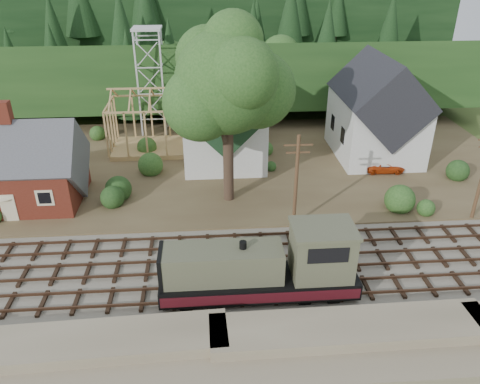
{
  "coord_description": "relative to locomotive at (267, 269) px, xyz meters",
  "views": [
    {
      "loc": [
        0.25,
        -26.76,
        20.19
      ],
      "look_at": [
        2.71,
        6.0,
        3.0
      ],
      "focal_mm": 35.0,
      "sensor_mm": 36.0,
      "label": 1
    }
  ],
  "objects": [
    {
      "name": "timber_frame",
      "position": [
        -9.73,
        25.0,
        1.09
      ],
      "size": [
        8.2,
        6.2,
        6.99
      ],
      "color": "tan",
      "rests_on": "village_flat"
    },
    {
      "name": "hillside",
      "position": [
        -3.73,
        45.0,
        -2.18
      ],
      "size": [
        70.0,
        28.96,
        12.74
      ],
      "primitive_type": "cube",
      "rotation": [
        -0.17,
        0.0,
        0.0
      ],
      "color": "#1E3F19",
      "rests_on": "ground"
    },
    {
      "name": "church",
      "position": [
        -1.73,
        22.68,
        3.0
      ],
      "size": [
        8.4,
        15.17,
        13.0
      ],
      "color": "silver",
      "rests_on": "village_flat"
    },
    {
      "name": "lattice_tower",
      "position": [
        -9.73,
        31.0,
        7.85
      ],
      "size": [
        3.2,
        3.2,
        12.12
      ],
      "color": "silver",
      "rests_on": "village_flat"
    },
    {
      "name": "telegraph_pole_near",
      "position": [
        3.27,
        8.2,
        2.07
      ],
      "size": [
        2.2,
        0.28,
        8.0
      ],
      "color": "#4C331E",
      "rests_on": "ground"
    },
    {
      "name": "village_flat",
      "position": [
        -3.73,
        21.0,
        -2.03
      ],
      "size": [
        64.0,
        26.0,
        0.3
      ],
      "primitive_type": "cube",
      "color": "brown",
      "rests_on": "ground"
    },
    {
      "name": "embankment",
      "position": [
        -3.73,
        -5.5,
        -2.18
      ],
      "size": [
        64.0,
        5.0,
        1.6
      ],
      "primitive_type": "cube",
      "color": "#7F7259",
      "rests_on": "ground"
    },
    {
      "name": "ridge",
      "position": [
        -3.73,
        61.0,
        -2.18
      ],
      "size": [
        80.0,
        20.0,
        12.0
      ],
      "primitive_type": "cube",
      "color": "black",
      "rests_on": "ground"
    },
    {
      "name": "big_tree",
      "position": [
        -1.56,
        13.08,
        8.04
      ],
      "size": [
        10.9,
        8.4,
        14.7
      ],
      "color": "#38281E",
      "rests_on": "village_flat"
    },
    {
      "name": "patio_set",
      "position": [
        -20.09,
        11.22,
        0.28
      ],
      "size": [
        2.28,
        2.28,
        2.54
      ],
      "color": "silver",
      "rests_on": "village_flat"
    },
    {
      "name": "farmhouse",
      "position": [
        14.27,
        22.0,
        2.69
      ],
      "size": [
        8.4,
        10.8,
        10.6
      ],
      "color": "silver",
      "rests_on": "village_flat"
    },
    {
      "name": "car_red",
      "position": [
        14.09,
        17.49,
        -1.34
      ],
      "size": [
        3.99,
        1.99,
        1.09
      ],
      "primitive_type": "imported",
      "rotation": [
        0.0,
        0.0,
        1.52
      ],
      "color": "#C83F10",
      "rests_on": "village_flat"
    },
    {
      "name": "locomotive",
      "position": [
        0.0,
        0.0,
        0.0
      ],
      "size": [
        12.4,
        3.1,
        4.95
      ],
      "color": "black",
      "rests_on": "railroad_bed"
    },
    {
      "name": "railroad_bed",
      "position": [
        -3.73,
        3.0,
        -2.1
      ],
      "size": [
        64.0,
        11.0,
        0.16
      ],
      "primitive_type": "cube",
      "color": "#726B5B",
      "rests_on": "ground"
    },
    {
      "name": "car_blue",
      "position": [
        -15.49,
        15.93,
        -1.31
      ],
      "size": [
        2.23,
        3.59,
        1.14
      ],
      "primitive_type": "imported",
      "rotation": [
        0.0,
        0.0,
        0.29
      ],
      "color": "#5F7FCC",
      "rests_on": "village_flat"
    },
    {
      "name": "depot",
      "position": [
        -19.73,
        14.0,
        1.03
      ],
      "size": [
        10.8,
        7.41,
        9.0
      ],
      "color": "#581F14",
      "rests_on": "village_flat"
    },
    {
      "name": "ground",
      "position": [
        -3.73,
        3.0,
        -2.18
      ],
      "size": [
        140.0,
        140.0,
        0.0
      ],
      "primitive_type": "plane",
      "color": "#384C1E",
      "rests_on": "ground"
    }
  ]
}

